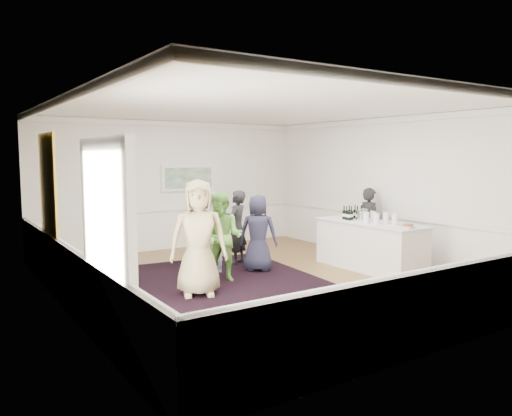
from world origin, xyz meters
TOP-DOWN VIEW (x-y plane):
  - floor at (0.00, 0.00)m, footprint 8.00×8.00m
  - ceiling at (0.00, 0.00)m, footprint 7.00×8.00m
  - wall_left at (-3.50, 0.00)m, footprint 0.02×8.00m
  - wall_right at (3.50, 0.00)m, footprint 0.02×8.00m
  - wall_back at (0.00, 4.00)m, footprint 7.00×0.02m
  - wall_front at (0.00, -4.00)m, footprint 7.00×0.02m
  - wainscoting at (0.00, 0.00)m, footprint 7.00×8.00m
  - mirror at (-3.45, 1.30)m, footprint 0.05×1.25m
  - doorway at (-3.45, -1.90)m, footprint 0.10×1.78m
  - landscape_painting at (0.40, 3.95)m, footprint 1.44×0.06m
  - area_rug at (-0.55, 0.26)m, footprint 3.67×4.60m
  - serving_table at (2.42, -0.43)m, footprint 0.92×2.43m
  - bartender at (3.20, 0.36)m, footprint 0.40×0.60m
  - guest_tan at (-1.43, -0.26)m, footprint 1.12×0.94m
  - guest_green at (-0.62, 0.39)m, footprint 1.01×1.03m
  - guest_lilac at (-0.42, 1.06)m, footprint 1.03×0.65m
  - guest_dark_a at (-0.24, 1.91)m, footprint 1.17×0.98m
  - guest_dark_b at (0.36, 1.47)m, footprint 0.70×0.64m
  - guest_navy at (0.39, 0.70)m, footprint 0.91×0.88m
  - wine_bottles at (2.40, 0.10)m, footprint 0.47×0.28m
  - juice_pitchers at (2.39, -0.69)m, footprint 0.38×0.66m
  - ice_bucket at (2.41, -0.17)m, footprint 0.26×0.26m
  - nut_bowl at (2.35, -1.45)m, footprint 0.25×0.25m

SIDE VIEW (x-z plane):
  - floor at x=0.00m, z-range 0.00..0.00m
  - area_rug at x=-0.55m, z-range 0.00..0.02m
  - serving_table at x=2.42m, z-range 0.00..0.99m
  - wainscoting at x=0.00m, z-range 0.00..1.00m
  - guest_navy at x=0.39m, z-range 0.00..1.57m
  - guest_dark_a at x=-0.24m, z-range 0.00..1.57m
  - guest_dark_b at x=0.36m, z-range 0.00..1.61m
  - bartender at x=3.20m, z-range 0.00..1.62m
  - guest_lilac at x=-0.42m, z-range 0.00..1.64m
  - guest_green at x=-0.62m, z-range 0.00..1.68m
  - guest_tan at x=-1.43m, z-range 0.00..1.96m
  - nut_bowl at x=2.35m, z-range 0.98..1.06m
  - ice_bucket at x=2.41m, z-range 0.98..1.22m
  - juice_pitchers at x=2.39m, z-range 0.98..1.22m
  - wine_bottles at x=2.40m, z-range 0.98..1.29m
  - doorway at x=-3.45m, z-range 0.14..2.70m
  - wall_left at x=-3.50m, z-range 0.00..3.20m
  - wall_right at x=3.50m, z-range 0.00..3.20m
  - wall_back at x=0.00m, z-range 0.00..3.20m
  - wall_front at x=0.00m, z-range 0.00..3.20m
  - landscape_painting at x=0.40m, z-range 1.45..2.11m
  - mirror at x=-3.45m, z-range 0.88..2.73m
  - ceiling at x=0.00m, z-range 3.19..3.21m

